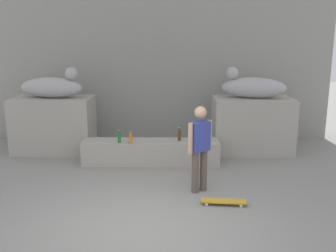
% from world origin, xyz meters
% --- Properties ---
extents(ground_plane, '(40.00, 40.00, 0.00)m').
position_xyz_m(ground_plane, '(0.00, 0.00, 0.00)').
color(ground_plane, gray).
extents(facade_wall, '(9.92, 0.60, 5.88)m').
position_xyz_m(facade_wall, '(0.00, 5.70, 2.94)').
color(facade_wall, gray).
rests_on(facade_wall, ground_plane).
extents(pedestal_left, '(1.98, 1.17, 1.41)m').
position_xyz_m(pedestal_left, '(-2.55, 4.16, 0.70)').
color(pedestal_left, '#A39E93').
rests_on(pedestal_left, ground_plane).
extents(pedestal_right, '(1.98, 1.17, 1.41)m').
position_xyz_m(pedestal_right, '(2.55, 4.16, 0.70)').
color(pedestal_right, '#A39E93').
rests_on(pedestal_right, ground_plane).
extents(statue_reclining_left, '(1.66, 0.76, 0.78)m').
position_xyz_m(statue_reclining_left, '(-2.52, 4.16, 1.69)').
color(statue_reclining_left, '#A9A5A6').
rests_on(statue_reclining_left, pedestal_left).
extents(statue_reclining_right, '(1.67, 0.83, 0.78)m').
position_xyz_m(statue_reclining_right, '(2.52, 4.17, 1.69)').
color(statue_reclining_right, '#A9A5A6').
rests_on(statue_reclining_right, pedestal_right).
extents(ledge_block, '(3.19, 0.64, 0.55)m').
position_xyz_m(ledge_block, '(0.00, 3.18, 0.27)').
color(ledge_block, '#A39E93').
rests_on(ledge_block, ground_plane).
extents(skater, '(0.46, 0.37, 1.67)m').
position_xyz_m(skater, '(1.01, 1.51, 0.92)').
color(skater, brown).
rests_on(skater, ground_plane).
extents(skateboard, '(0.82, 0.28, 0.08)m').
position_xyz_m(skateboard, '(1.41, 0.90, 0.06)').
color(skateboard, gold).
rests_on(skateboard, ground_plane).
extents(bottle_orange, '(0.08, 0.08, 0.27)m').
position_xyz_m(bottle_orange, '(-0.45, 2.95, 0.66)').
color(bottle_orange, orange).
rests_on(bottle_orange, ledge_block).
extents(bottle_green, '(0.07, 0.07, 0.29)m').
position_xyz_m(bottle_green, '(-0.72, 3.02, 0.67)').
color(bottle_green, '#1E722D').
rests_on(bottle_green, ledge_block).
extents(bottle_brown, '(0.07, 0.07, 0.32)m').
position_xyz_m(bottle_brown, '(0.66, 3.20, 0.68)').
color(bottle_brown, '#593314').
rests_on(bottle_brown, ledge_block).
extents(bottle_clear, '(0.08, 0.08, 0.30)m').
position_xyz_m(bottle_clear, '(1.14, 3.20, 0.67)').
color(bottle_clear, silver).
rests_on(bottle_clear, ledge_block).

